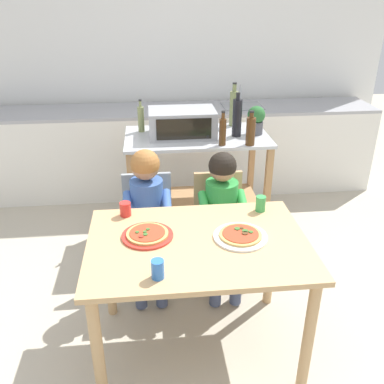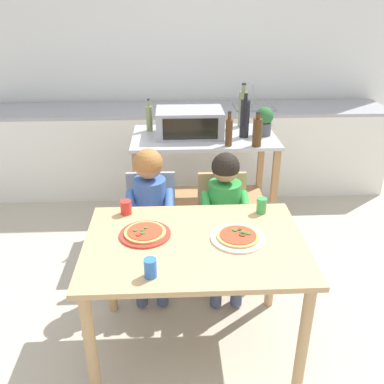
% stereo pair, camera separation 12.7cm
% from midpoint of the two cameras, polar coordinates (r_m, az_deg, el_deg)
% --- Properties ---
extents(ground_plane, '(10.60, 10.60, 0.00)m').
position_cam_midpoint_polar(ground_plane, '(3.58, -2.32, -7.81)').
color(ground_plane, '#B7AD99').
extents(back_wall_tiled, '(4.64, 0.12, 2.70)m').
position_cam_midpoint_polar(back_wall_tiled, '(4.67, -4.10, 18.03)').
color(back_wall_tiled, white).
rests_on(back_wall_tiled, ground).
extents(kitchen_counter, '(4.18, 0.60, 1.08)m').
position_cam_midpoint_polar(kitchen_counter, '(4.49, -3.51, 5.75)').
color(kitchen_counter, silver).
rests_on(kitchen_counter, ground).
extents(kitchen_island_cart, '(1.15, 0.63, 0.91)m').
position_cam_midpoint_polar(kitchen_island_cart, '(3.52, -0.40, 3.05)').
color(kitchen_island_cart, '#B7BABF').
rests_on(kitchen_island_cart, ground).
extents(toaster_oven, '(0.52, 0.34, 0.21)m').
position_cam_midpoint_polar(toaster_oven, '(3.38, -2.44, 9.31)').
color(toaster_oven, '#999BA0').
rests_on(toaster_oven, kitchen_island_cart).
extents(bottle_clear_vinegar, '(0.05, 0.05, 0.27)m').
position_cam_midpoint_polar(bottle_clear_vinegar, '(3.52, -7.96, 9.79)').
color(bottle_clear_vinegar, olive).
rests_on(bottle_clear_vinegar, kitchen_island_cart).
extents(bottle_slim_sauce, '(0.07, 0.07, 0.36)m').
position_cam_midpoint_polar(bottle_slim_sauce, '(3.65, 4.64, 11.31)').
color(bottle_slim_sauce, olive).
rests_on(bottle_slim_sauce, kitchen_island_cart).
extents(bottle_dark_olive_oil, '(0.07, 0.07, 0.35)m').
position_cam_midpoint_polar(bottle_dark_olive_oil, '(3.37, 5.02, 10.00)').
color(bottle_dark_olive_oil, black).
rests_on(bottle_dark_olive_oil, kitchen_island_cart).
extents(bottle_squat_spirits, '(0.05, 0.05, 0.26)m').
position_cam_midpoint_polar(bottle_squat_spirits, '(3.17, 3.01, 8.21)').
color(bottle_squat_spirits, '#4C2D14').
rests_on(bottle_squat_spirits, kitchen_island_cart).
extents(bottle_tall_green_wine, '(0.07, 0.07, 0.26)m').
position_cam_midpoint_polar(bottle_tall_green_wine, '(3.19, 6.79, 8.22)').
color(bottle_tall_green_wine, '#4C2D14').
rests_on(bottle_tall_green_wine, kitchen_island_cart).
extents(potted_herb_plant, '(0.14, 0.14, 0.23)m').
position_cam_midpoint_polar(potted_herb_plant, '(3.45, 7.59, 9.71)').
color(potted_herb_plant, '#4C4C51').
rests_on(potted_herb_plant, kitchen_island_cart).
extents(dining_table, '(1.19, 0.83, 0.76)m').
position_cam_midpoint_polar(dining_table, '(2.34, -0.79, -9.05)').
color(dining_table, tan).
rests_on(dining_table, ground).
extents(dining_chair_left, '(0.36, 0.36, 0.81)m').
position_cam_midpoint_polar(dining_chair_left, '(3.02, -7.13, -4.18)').
color(dining_chair_left, gray).
rests_on(dining_chair_left, ground).
extents(dining_chair_right, '(0.36, 0.36, 0.81)m').
position_cam_midpoint_polar(dining_chair_right, '(3.02, 2.48, -3.98)').
color(dining_chair_right, tan).
rests_on(dining_chair_right, ground).
extents(child_in_blue_striped_shirt, '(0.32, 0.42, 1.03)m').
position_cam_midpoint_polar(child_in_blue_striped_shirt, '(2.82, -7.35, -2.08)').
color(child_in_blue_striped_shirt, '#424C6B').
rests_on(child_in_blue_striped_shirt, ground).
extents(child_in_green_shirt, '(0.32, 0.42, 1.01)m').
position_cam_midpoint_polar(child_in_green_shirt, '(2.83, 2.90, -2.22)').
color(child_in_green_shirt, '#424C6B').
rests_on(child_in_green_shirt, ground).
extents(pizza_plate_red_rimmed, '(0.28, 0.28, 0.03)m').
position_cam_midpoint_polar(pizza_plate_red_rimmed, '(2.33, -7.62, -5.76)').
color(pizza_plate_red_rimmed, red).
rests_on(pizza_plate_red_rimmed, dining_table).
extents(pizza_plate_white, '(0.30, 0.30, 0.03)m').
position_cam_midpoint_polar(pizza_plate_white, '(2.31, 5.00, -5.92)').
color(pizza_plate_white, white).
rests_on(pizza_plate_white, dining_table).
extents(drinking_cup_green, '(0.06, 0.06, 0.10)m').
position_cam_midpoint_polar(drinking_cup_green, '(2.58, 7.86, -1.59)').
color(drinking_cup_green, green).
rests_on(drinking_cup_green, dining_table).
extents(drinking_cup_blue, '(0.06, 0.06, 0.10)m').
position_cam_midpoint_polar(drinking_cup_blue, '(2.01, -6.51, -10.36)').
color(drinking_cup_blue, blue).
rests_on(drinking_cup_blue, dining_table).
extents(drinking_cup_red, '(0.07, 0.07, 0.08)m').
position_cam_midpoint_polar(drinking_cup_red, '(2.55, -10.41, -2.30)').
color(drinking_cup_red, red).
rests_on(drinking_cup_red, dining_table).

